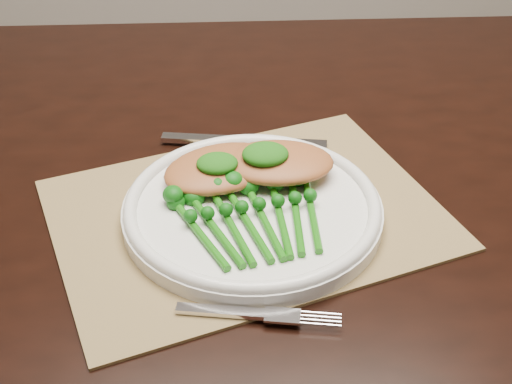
{
  "coord_description": "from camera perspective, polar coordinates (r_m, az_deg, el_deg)",
  "views": [
    {
      "loc": [
        -0.05,
        -0.82,
        1.24
      ],
      "look_at": [
        0.0,
        -0.19,
        0.78
      ],
      "focal_mm": 50.0,
      "sensor_mm": 36.0,
      "label": 1
    }
  ],
  "objects": [
    {
      "name": "fork",
      "position": [
        0.68,
        1.04,
        -9.81
      ],
      "size": [
        0.16,
        0.04,
        0.0
      ],
      "rotation": [
        0.0,
        0.0,
        -0.18
      ],
      "color": "silver",
      "rests_on": "placemat"
    },
    {
      "name": "chicken_fillet_left",
      "position": [
        0.82,
        -2.8,
        1.92
      ],
      "size": [
        0.16,
        0.14,
        0.03
      ],
      "primitive_type": "ellipsoid",
      "rotation": [
        0.0,
        0.0,
        0.38
      ],
      "color": "#AB6131",
      "rests_on": "dinner_plate"
    },
    {
      "name": "knife",
      "position": [
        0.92,
        -2.28,
        4.16
      ],
      "size": [
        0.21,
        0.05,
        0.01
      ],
      "rotation": [
        0.0,
        0.0,
        -0.17
      ],
      "color": "silver",
      "rests_on": "placemat"
    },
    {
      "name": "pesto_dollop_left",
      "position": [
        0.8,
        -3.13,
        2.31
      ],
      "size": [
        0.05,
        0.04,
        0.02
      ],
      "primitive_type": "ellipsoid",
      "color": "#0F470A",
      "rests_on": "chicken_fillet_left"
    },
    {
      "name": "placemat",
      "position": [
        0.8,
        -0.77,
        -1.78
      ],
      "size": [
        0.5,
        0.42,
        0.0
      ],
      "primitive_type": "cube",
      "rotation": [
        0.0,
        0.0,
        0.32
      ],
      "color": "olive",
      "rests_on": "dining_table"
    },
    {
      "name": "dinner_plate",
      "position": [
        0.79,
        -0.29,
        -1.28
      ],
      "size": [
        0.29,
        0.29,
        0.03
      ],
      "color": "white",
      "rests_on": "placemat"
    },
    {
      "name": "chicken_fillet_right",
      "position": [
        0.82,
        1.74,
        2.4
      ],
      "size": [
        0.13,
        0.1,
        0.03
      ],
      "primitive_type": "ellipsoid",
      "rotation": [
        0.0,
        0.0,
        -0.07
      ],
      "color": "#AB6131",
      "rests_on": "dinner_plate"
    },
    {
      "name": "pesto_dollop_right",
      "position": [
        0.8,
        0.75,
        3.05
      ],
      "size": [
        0.05,
        0.05,
        0.02
      ],
      "primitive_type": "ellipsoid",
      "color": "#0F470A",
      "rests_on": "chicken_fillet_right"
    },
    {
      "name": "broccolini_bundle",
      "position": [
        0.75,
        0.04,
        -2.44
      ],
      "size": [
        0.18,
        0.19,
        0.04
      ],
      "rotation": [
        0.0,
        0.0,
        0.2
      ],
      "color": "#16620C",
      "rests_on": "dinner_plate"
    },
    {
      "name": "dining_table",
      "position": [
        1.14,
        3.02,
        -13.3
      ],
      "size": [
        1.62,
        0.94,
        0.75
      ],
      "rotation": [
        0.0,
        0.0,
        -0.03
      ],
      "color": "black",
      "rests_on": "ground"
    }
  ]
}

